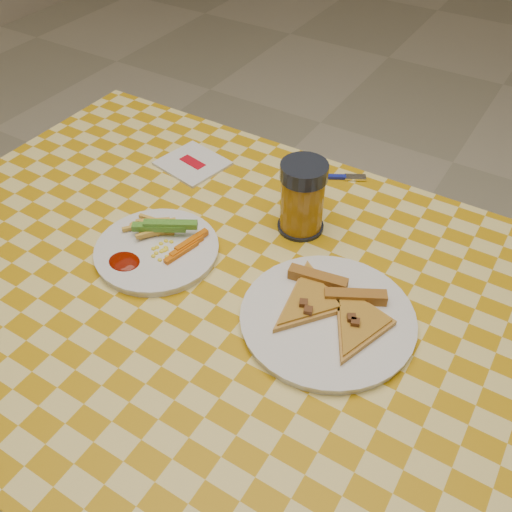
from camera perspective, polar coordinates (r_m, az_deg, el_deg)
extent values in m
plane|color=beige|center=(1.58, -1.81, -22.76)|extent=(8.00, 8.00, 0.00)
cylinder|color=white|center=(1.67, -11.33, 1.35)|extent=(0.06, 0.06, 0.71)
cube|color=brown|center=(0.96, -2.75, -4.64)|extent=(1.20, 0.80, 0.04)
cylinder|color=silver|center=(1.02, -9.86, 0.50)|extent=(0.27, 0.27, 0.01)
cylinder|color=silver|center=(0.90, 7.16, -6.31)|extent=(0.35, 0.35, 0.01)
cube|color=#1B620F|center=(1.02, -9.11, 3.01)|extent=(0.10, 0.08, 0.02)
cube|color=#D46209|center=(1.00, -6.95, 0.94)|extent=(0.06, 0.08, 0.02)
ellipsoid|color=#680E02|center=(1.00, -13.03, -0.58)|extent=(0.06, 0.05, 0.01)
cube|color=#A77A25|center=(0.94, 6.19, -2.31)|extent=(0.10, 0.04, 0.02)
cube|color=#A77A25|center=(0.92, 9.91, -4.10)|extent=(0.10, 0.06, 0.02)
cylinder|color=black|center=(1.06, 4.46, 3.01)|extent=(0.09, 0.09, 0.01)
cylinder|color=#905F0F|center=(1.03, 4.62, 5.26)|extent=(0.08, 0.08, 0.11)
cylinder|color=black|center=(0.99, 4.84, 8.42)|extent=(0.08, 0.08, 0.03)
cube|color=silver|center=(1.23, -6.36, 9.19)|extent=(0.15, 0.14, 0.01)
cube|color=#B70A18|center=(1.23, -6.37, 9.32)|extent=(0.06, 0.04, 0.00)
cube|color=navy|center=(1.19, 6.67, 7.92)|extent=(0.09, 0.06, 0.01)
cube|color=white|center=(1.20, 9.91, 7.77)|extent=(0.05, 0.04, 0.00)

